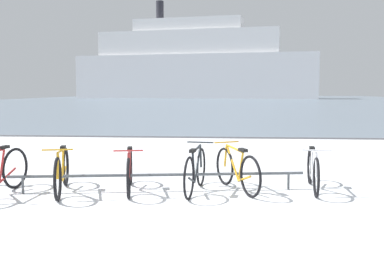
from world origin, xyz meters
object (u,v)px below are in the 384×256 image
object	(u,v)px
bicycle_1	(62,171)
bicycle_4	(237,170)
bicycle_3	(195,171)
ferry_ship	(193,66)
bicycle_5	(313,170)
bicycle_2	(130,171)

from	to	relation	value
bicycle_1	bicycle_4	size ratio (longest dim) A/B	1.14
bicycle_1	bicycle_4	bearing A→B (deg)	7.25
bicycle_3	ferry_ship	xyz separation A→B (m)	(-5.95, 80.94, 6.40)
bicycle_4	bicycle_5	size ratio (longest dim) A/B	0.91
bicycle_5	ferry_ship	world-z (taller)	ferry_ship
bicycle_2	bicycle_4	size ratio (longest dim) A/B	1.09
bicycle_1	ferry_ship	xyz separation A→B (m)	(-3.76, 81.14, 6.40)
bicycle_5	bicycle_3	bearing A→B (deg)	-171.39
bicycle_2	bicycle_5	xyz separation A→B (m)	(3.07, 0.30, -0.00)
ferry_ship	bicycle_5	bearing A→B (deg)	-84.39
bicycle_5	ferry_ship	distance (m)	81.28
bicycle_4	bicycle_5	bearing A→B (deg)	5.97
bicycle_2	bicycle_4	bearing A→B (deg)	5.32
bicycle_3	bicycle_5	bearing A→B (deg)	8.61
bicycle_1	bicycle_5	distance (m)	4.19
bicycle_4	bicycle_5	xyz separation A→B (m)	(1.29, 0.13, -0.02)
bicycle_5	bicycle_2	bearing A→B (deg)	-174.41
bicycle_3	bicycle_4	world-z (taller)	bicycle_3
bicycle_2	bicycle_3	distance (m)	1.10
bicycle_1	ferry_ship	distance (m)	81.48
bicycle_3	bicycle_5	xyz separation A→B (m)	(1.97, 0.30, -0.02)
bicycle_3	ferry_ship	bearing A→B (deg)	94.20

